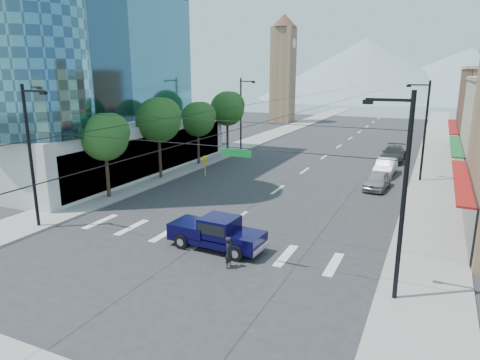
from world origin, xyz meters
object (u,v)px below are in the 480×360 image
at_px(pedestrian, 229,252).
at_px(parked_car_near, 378,180).
at_px(parked_car_mid, 386,167).
at_px(pickup_truck, 216,232).
at_px(parked_car_far, 393,154).

distance_m(pedestrian, parked_car_near, 19.46).
distance_m(pedestrian, parked_car_mid, 25.01).
bearing_deg(pickup_truck, pedestrian, -44.22).
bearing_deg(pedestrian, parked_car_far, -7.32).
bearing_deg(parked_car_far, parked_car_mid, -89.35).
xyz_separation_m(parked_car_near, parked_car_mid, (0.00, 5.68, 0.04)).
bearing_deg(parked_car_far, parked_car_near, -89.35).
relative_size(parked_car_near, parked_car_far, 0.76).
xyz_separation_m(parked_car_near, parked_car_far, (0.00, 12.91, 0.10)).
bearing_deg(parked_car_far, pickup_truck, -101.62).
height_order(pedestrian, parked_car_far, parked_car_far).
bearing_deg(pickup_truck, parked_car_far, 80.72).
distance_m(pickup_truck, parked_car_near, 18.19).
distance_m(pedestrian, parked_car_far, 32.14).
bearing_deg(parked_car_mid, parked_car_near, -87.82).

